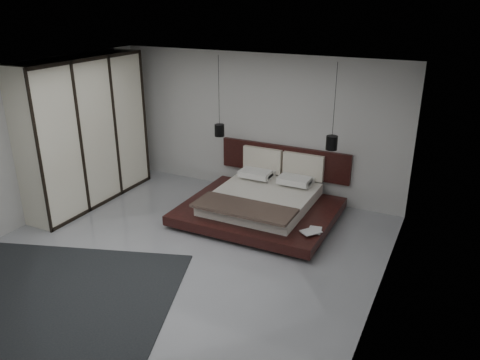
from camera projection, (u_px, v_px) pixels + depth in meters
The scene contains 13 objects.
floor at pixel (177, 256), 7.30m from camera, with size 6.00×6.00×0.00m, color #9A9CA2.
ceiling at pixel (166, 75), 6.28m from camera, with size 6.00×6.00×0.00m, color white.
wall_back at pixel (257, 125), 9.30m from camera, with size 6.00×6.00×0.00m, color #B9B9B6.
wall_left at pixel (26, 145), 8.02m from camera, with size 6.00×6.00×0.00m, color #B9B9B6.
wall_right at pixel (383, 211), 5.56m from camera, with size 6.00×6.00×0.00m, color #B9B9B6.
lattice_screen at pixel (122, 120), 10.09m from camera, with size 0.05×0.90×2.60m, color black.
bed at pixel (262, 202), 8.54m from camera, with size 2.67×2.35×1.06m.
book_lower at pixel (309, 230), 7.57m from camera, with size 0.21×0.28×0.03m, color #99724C.
book_upper at pixel (307, 229), 7.54m from camera, with size 0.22×0.31×0.02m, color #99724C.
pendant_left at pixel (219, 130), 8.92m from camera, with size 0.19×0.19×1.52m.
pendant_right at pixel (332, 143), 8.01m from camera, with size 0.20×0.20×1.48m.
wardrobe at pixel (85, 132), 8.83m from camera, with size 0.67×2.83×2.78m.
rug at pixel (41, 296), 6.32m from camera, with size 3.60×2.57×0.02m, color black.
Camera 1 is at (3.70, -5.27, 3.78)m, focal length 35.00 mm.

